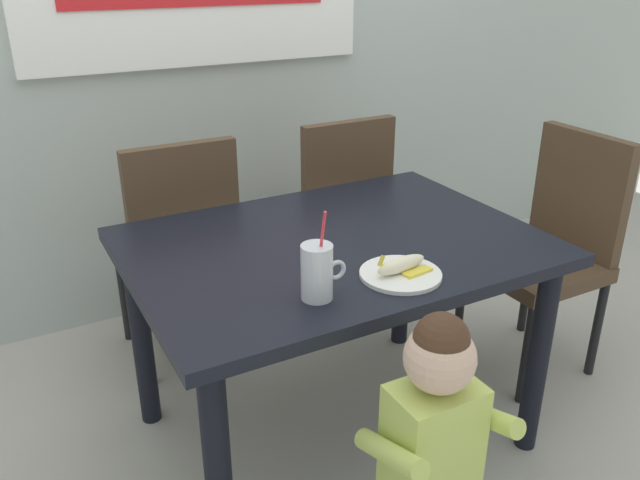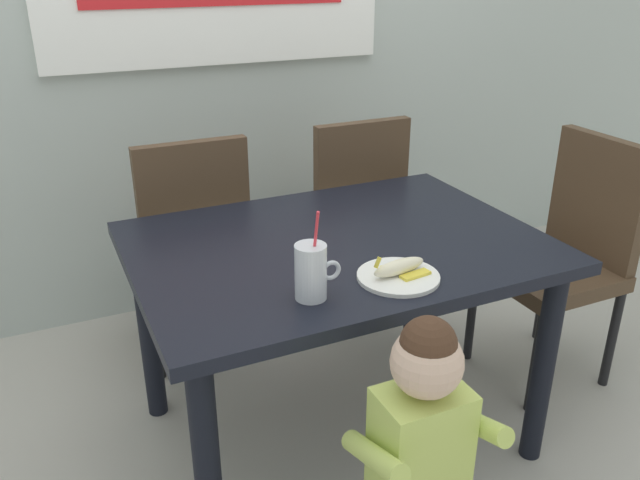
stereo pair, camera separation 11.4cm
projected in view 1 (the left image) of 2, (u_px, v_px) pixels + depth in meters
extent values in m
plane|color=#B7B2A8|center=(333.00, 430.00, 2.33)|extent=(24.00, 24.00, 0.00)
cube|color=black|center=(335.00, 246.00, 2.03)|extent=(1.27, 0.92, 0.04)
cylinder|color=black|center=(219.00, 479.00, 1.63)|extent=(0.07, 0.07, 0.71)
cylinder|color=black|center=(538.00, 359.00, 2.12)|extent=(0.07, 0.07, 0.71)
cylinder|color=black|center=(141.00, 336.00, 2.25)|extent=(0.07, 0.07, 0.71)
cylinder|color=black|center=(403.00, 268.00, 2.73)|extent=(0.07, 0.07, 0.71)
cube|color=#4C3826|center=(174.00, 254.00, 2.64)|extent=(0.44, 0.44, 0.06)
cube|color=#4C3826|center=(184.00, 208.00, 2.37)|extent=(0.42, 0.05, 0.48)
cylinder|color=black|center=(207.00, 277.00, 2.97)|extent=(0.04, 0.04, 0.42)
cylinder|color=black|center=(124.00, 297.00, 2.80)|extent=(0.04, 0.04, 0.42)
cylinder|color=black|center=(238.00, 314.00, 2.67)|extent=(0.04, 0.04, 0.42)
cylinder|color=black|center=(147.00, 338.00, 2.50)|extent=(0.04, 0.04, 0.42)
cube|color=#4C3826|center=(325.00, 222.00, 2.96)|extent=(0.44, 0.44, 0.06)
cube|color=#4C3826|center=(348.00, 178.00, 2.69)|extent=(0.42, 0.05, 0.48)
cylinder|color=black|center=(339.00, 246.00, 3.29)|extent=(0.04, 0.04, 0.42)
cylinder|color=black|center=(271.00, 262.00, 3.12)|extent=(0.04, 0.04, 0.42)
cylinder|color=black|center=(380.00, 276.00, 2.98)|extent=(0.04, 0.04, 0.42)
cylinder|color=black|center=(308.00, 295.00, 2.82)|extent=(0.04, 0.04, 0.42)
cube|color=#4C3826|center=(534.00, 266.00, 2.54)|extent=(0.44, 0.44, 0.06)
cube|color=#4C3826|center=(581.00, 193.00, 2.52)|extent=(0.05, 0.42, 0.48)
cylinder|color=black|center=(460.00, 309.00, 2.70)|extent=(0.04, 0.04, 0.42)
cylinder|color=black|center=(526.00, 354.00, 2.40)|extent=(0.04, 0.04, 0.42)
cylinder|color=black|center=(527.00, 289.00, 2.87)|extent=(0.04, 0.04, 0.42)
cylinder|color=black|center=(597.00, 329.00, 2.56)|extent=(0.04, 0.04, 0.42)
cube|color=#C6DB66|center=(432.00, 439.00, 1.57)|extent=(0.22, 0.15, 0.30)
sphere|color=beige|center=(440.00, 358.00, 1.48)|extent=(0.17, 0.17, 0.17)
sphere|color=#472D1E|center=(441.00, 341.00, 1.46)|extent=(0.13, 0.13, 0.13)
cylinder|color=#C6DB66|center=(390.00, 454.00, 1.48)|extent=(0.05, 0.24, 0.13)
cylinder|color=#C6DB66|center=(483.00, 416.00, 1.61)|extent=(0.05, 0.24, 0.13)
cylinder|color=silver|center=(317.00, 272.00, 1.66)|extent=(0.08, 0.08, 0.15)
cylinder|color=beige|center=(317.00, 282.00, 1.67)|extent=(0.07, 0.07, 0.08)
torus|color=silver|center=(336.00, 270.00, 1.68)|extent=(0.06, 0.01, 0.06)
cylinder|color=#E5333F|center=(321.00, 248.00, 1.63)|extent=(0.01, 0.05, 0.22)
cylinder|color=white|center=(400.00, 274.00, 1.80)|extent=(0.23, 0.23, 0.01)
ellipsoid|color=#F4EAC6|center=(401.00, 265.00, 1.79)|extent=(0.17, 0.07, 0.04)
cube|color=yellow|center=(417.00, 272.00, 1.79)|extent=(0.09, 0.04, 0.01)
cube|color=yellow|center=(397.00, 263.00, 1.84)|extent=(0.09, 0.04, 0.01)
cylinder|color=yellow|center=(381.00, 261.00, 1.74)|extent=(0.02, 0.01, 0.03)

